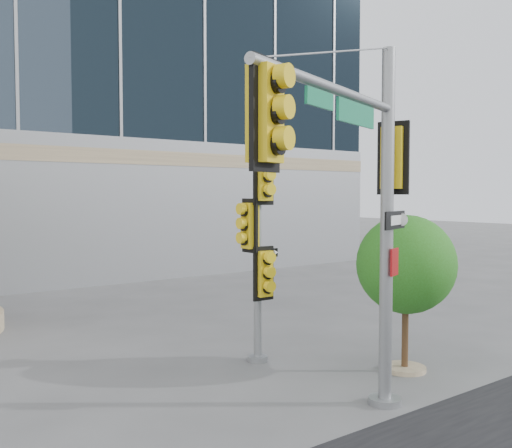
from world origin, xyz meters
TOP-DOWN VIEW (x-y plane):
  - ground at (0.00, 0.00)m, footprint 120.00×120.00m
  - main_signal_pole at (-0.96, -1.89)m, footprint 4.56×2.05m
  - secondary_signal_pole at (-0.20, 1.79)m, footprint 0.80×0.60m
  - street_tree at (1.93, -0.48)m, footprint 2.08×2.04m

SIDE VIEW (x-z plane):
  - ground at x=0.00m, z-range 0.00..0.00m
  - street_tree at x=1.93m, z-range 0.51..3.76m
  - secondary_signal_pole at x=-0.20m, z-range 0.41..5.09m
  - main_signal_pole at x=-0.96m, z-range 0.74..6.88m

